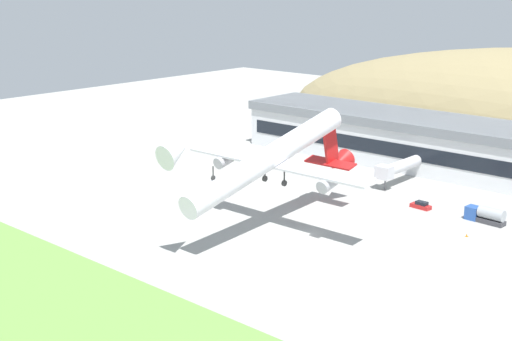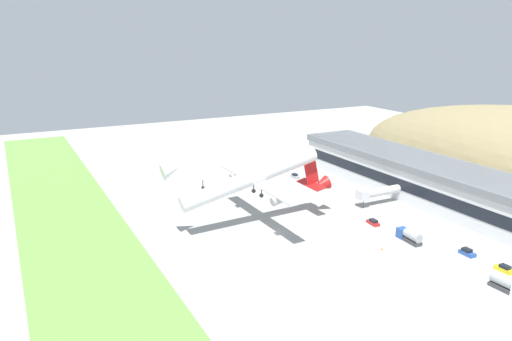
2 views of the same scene
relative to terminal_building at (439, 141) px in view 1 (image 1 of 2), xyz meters
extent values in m
plane|color=#9E9E99|center=(4.25, -57.75, -6.95)|extent=(358.09, 358.09, 0.00)
cube|color=#669342|center=(4.25, -103.81, -6.91)|extent=(322.28, 27.54, 0.08)
cube|color=silver|center=(0.00, 0.02, -0.81)|extent=(103.34, 19.22, 12.28)
cube|color=slate|center=(0.00, 0.02, 4.22)|extent=(104.54, 20.42, 2.21)
cube|color=black|center=(0.00, -9.64, -1.43)|extent=(99.21, 0.16, 3.44)
cylinder|color=silver|center=(-0.45, -16.60, -2.95)|extent=(2.60, 14.02, 2.60)
cube|color=silver|center=(-0.45, -23.61, -2.95)|extent=(3.38, 2.86, 2.86)
cylinder|color=slate|center=(-0.45, -23.11, -4.95)|extent=(0.36, 0.36, 4.00)
cylinder|color=silver|center=(-2.59, -60.06, 6.59)|extent=(4.18, 40.11, 13.13)
cone|color=silver|center=(-2.59, -81.88, 11.64)|extent=(4.10, 5.40, 5.03)
cone|color=red|center=(-2.59, -37.83, 1.45)|extent=(4.10, 6.22, 5.22)
cube|color=red|center=(-2.59, -41.08, 6.84)|extent=(0.50, 5.76, 9.90)
cube|color=red|center=(-2.59, -40.88, 2.15)|extent=(10.87, 2.93, 1.01)
cube|color=silver|center=(-2.59, -58.10, 5.40)|extent=(40.64, 3.61, 1.25)
cylinder|color=#9E9EA3|center=(-14.78, -58.63, 3.98)|extent=(2.30, 4.03, 3.05)
cylinder|color=#9E9EA3|center=(9.61, -58.63, 3.98)|extent=(2.30, 4.03, 3.05)
cylinder|color=#2D2D2D|center=(-4.88, -58.10, 3.15)|extent=(0.28, 0.28, 2.20)
cylinder|color=#2D2D2D|center=(-4.88, -58.10, 2.05)|extent=(0.45, 1.10, 1.10)
cylinder|color=#2D2D2D|center=(-0.29, -58.10, 3.15)|extent=(0.28, 0.28, 2.20)
cylinder|color=#2D2D2D|center=(-0.29, -58.10, 2.05)|extent=(0.45, 1.10, 1.10)
cylinder|color=#2D2D2D|center=(-2.59, -73.77, 6.89)|extent=(0.22, 0.22, 1.98)
cylinder|color=#2D2D2D|center=(-2.59, -73.77, 5.90)|extent=(0.30, 0.83, 0.82)
cube|color=#999EA3|center=(-36.95, -24.85, -6.51)|extent=(3.78, 1.88, 0.89)
cube|color=black|center=(-37.13, -24.86, -5.70)|extent=(2.10, 1.55, 0.73)
cube|color=#B21E1E|center=(11.98, -29.82, -6.55)|extent=(4.29, 2.04, 0.81)
cube|color=black|center=(12.19, -29.84, -5.81)|extent=(2.40, 1.63, 0.66)
cube|color=#264C99|center=(22.72, -29.22, -5.66)|extent=(2.59, 2.54, 2.57)
cube|color=black|center=(21.49, -29.12, -5.20)|extent=(0.23, 2.01, 1.13)
cube|color=#38383D|center=(26.50, -29.50, -6.50)|extent=(5.29, 2.51, 0.90)
cylinder|color=#999EA3|center=(26.50, -29.50, -4.93)|extent=(5.05, 2.60, 2.24)
cube|color=orange|center=(26.20, -38.93, -6.94)|extent=(0.52, 0.52, 0.03)
cone|color=orange|center=(26.20, -38.93, -6.65)|extent=(0.40, 0.40, 0.55)
camera|label=1|loc=(77.31, -153.39, 37.42)|focal=50.00mm
camera|label=2|loc=(111.45, -117.27, 43.66)|focal=35.00mm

